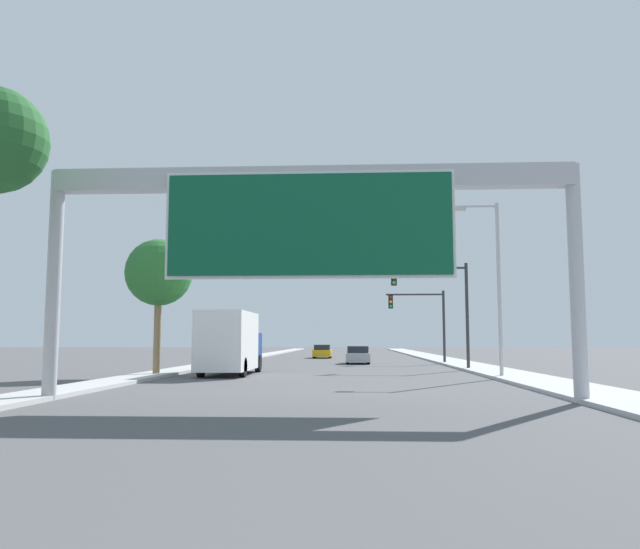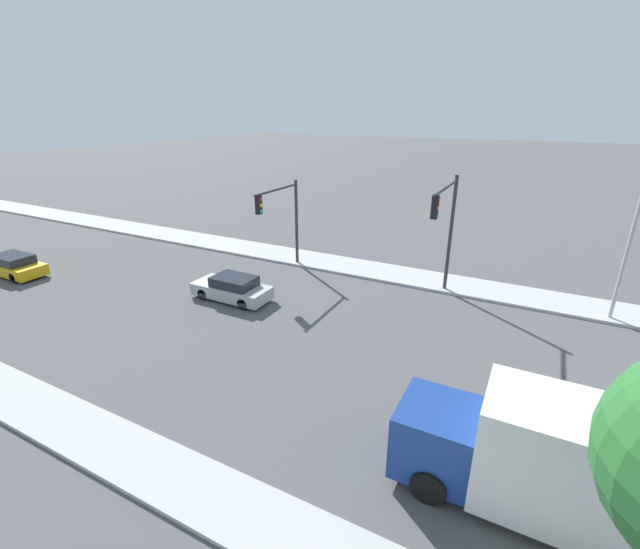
# 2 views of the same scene
# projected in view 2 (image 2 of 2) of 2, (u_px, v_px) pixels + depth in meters

# --- Properties ---
(sidewalk_right) EXTENTS (3.00, 120.00, 0.15)m
(sidewalk_right) POSITION_uv_depth(u_px,v_px,m) (179.00, 236.00, 35.42)
(sidewalk_right) COLOR #B3B3B3
(sidewalk_right) RESTS_ON ground
(car_near_left) EXTENTS (1.81, 4.75, 1.36)m
(car_near_left) POSITION_uv_depth(u_px,v_px,m) (13.00, 265.00, 27.24)
(car_near_left) COLOR gold
(car_near_left) RESTS_ON ground
(car_mid_right) EXTENTS (1.84, 4.45, 1.37)m
(car_mid_right) POSITION_uv_depth(u_px,v_px,m) (232.00, 288.00, 23.69)
(car_mid_right) COLOR #A5A8AD
(car_mid_right) RESTS_ON ground
(truck_box_primary) EXTENTS (2.42, 7.70, 3.35)m
(truck_box_primary) POSITION_uv_depth(u_px,v_px,m) (564.00, 465.00, 10.58)
(truck_box_primary) COLOR navy
(truck_box_primary) RESTS_ON ground
(traffic_light_near_intersection) EXTENTS (5.02, 0.32, 6.68)m
(traffic_light_near_intersection) POSITION_uv_depth(u_px,v_px,m) (447.00, 221.00, 22.16)
(traffic_light_near_intersection) COLOR #2D2D30
(traffic_light_near_intersection) RESTS_ON ground
(traffic_light_mid_block) EXTENTS (4.60, 0.32, 5.73)m
(traffic_light_mid_block) POSITION_uv_depth(u_px,v_px,m) (284.00, 212.00, 26.75)
(traffic_light_mid_block) COLOR #2D2D30
(traffic_light_mid_block) RESTS_ON ground
(street_lamp_right) EXTENTS (2.25, 0.28, 8.71)m
(street_lamp_right) POSITION_uv_depth(u_px,v_px,m) (636.00, 223.00, 19.55)
(street_lamp_right) COLOR #B2B2B7
(street_lamp_right) RESTS_ON ground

